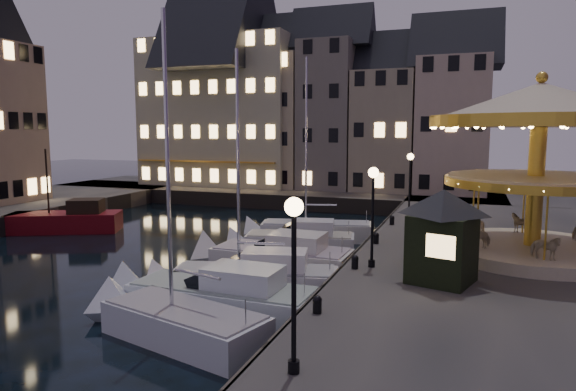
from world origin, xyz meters
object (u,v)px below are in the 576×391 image
at_px(motorboat_e, 293,242).
at_px(ticket_kiosk, 443,220).
at_px(carousel, 539,136).
at_px(motorboat_a, 173,322).
at_px(red_fishing_boat, 67,221).
at_px(motorboat_b, 214,297).
at_px(streetlamp_c, 410,175).
at_px(bollard_b, 355,261).
at_px(streetlamp_b, 373,202).
at_px(motorboat_f, 308,231).
at_px(bollard_a, 317,304).
at_px(bollard_d, 392,220).
at_px(streetlamp_a, 294,260).
at_px(motorboat_d, 274,257).
at_px(bollard_c, 376,238).
at_px(motorboat_c, 246,279).

xyz_separation_m(motorboat_e, ticket_kiosk, (8.47, -7.43, 3.03)).
bearing_deg(carousel, motorboat_a, -137.98).
bearing_deg(red_fishing_boat, motorboat_b, -32.54).
distance_m(motorboat_a, ticket_kiosk, 10.36).
distance_m(carousel, ticket_kiosk, 7.35).
relative_size(streetlamp_c, ticket_kiosk, 1.05).
bearing_deg(bollard_b, motorboat_b, -143.68).
relative_size(streetlamp_b, bollard_b, 7.32).
bearing_deg(streetlamp_c, motorboat_f, -149.44).
xyz_separation_m(motorboat_b, red_fishing_boat, (-17.13, 10.93, 0.05)).
bearing_deg(red_fishing_boat, streetlamp_b, -17.26).
bearing_deg(streetlamp_c, streetlamp_b, -90.00).
relative_size(bollard_a, motorboat_b, 0.07).
bearing_deg(motorboat_b, streetlamp_b, 36.73).
xyz_separation_m(streetlamp_b, motorboat_e, (-5.62, 6.17, -3.38)).
xyz_separation_m(carousel, ticket_kiosk, (-3.66, -5.61, -3.04)).
bearing_deg(bollard_a, motorboat_e, 112.42).
bearing_deg(streetlamp_b, ticket_kiosk, -23.90).
height_order(bollard_d, motorboat_e, motorboat_e).
relative_size(streetlamp_a, bollard_b, 7.32).
xyz_separation_m(streetlamp_b, ticket_kiosk, (2.85, -1.26, -0.35)).
xyz_separation_m(streetlamp_c, motorboat_b, (-5.30, -17.46, -3.37)).
distance_m(bollard_a, motorboat_d, 9.87).
relative_size(bollard_a, bollard_c, 1.00).
bearing_deg(streetlamp_a, streetlamp_b, 90.00).
bearing_deg(motorboat_a, bollard_b, 50.59).
bearing_deg(motorboat_e, ticket_kiosk, -41.27).
height_order(motorboat_d, carousel, carousel).
bearing_deg(red_fishing_boat, streetlamp_a, -37.11).
bearing_deg(motorboat_c, carousel, 26.70).
height_order(bollard_d, carousel, carousel).
bearing_deg(bollard_d, motorboat_e, -142.68).
xyz_separation_m(motorboat_b, motorboat_c, (0.22, 2.48, 0.03)).
bearing_deg(ticket_kiosk, streetlamp_c, 100.92).
relative_size(streetlamp_a, motorboat_b, 0.50).
relative_size(bollard_a, motorboat_c, 0.05).
height_order(bollard_b, bollard_d, same).
relative_size(motorboat_e, motorboat_f, 0.67).
relative_size(streetlamp_c, bollard_c, 7.32).
height_order(bollard_a, motorboat_a, motorboat_a).
bearing_deg(ticket_kiosk, streetlamp_b, 156.10).
distance_m(bollard_a, motorboat_a, 5.07).
height_order(streetlamp_c, motorboat_e, streetlamp_c).
bearing_deg(motorboat_f, motorboat_c, -85.74).
height_order(motorboat_a, motorboat_d, motorboat_a).
relative_size(streetlamp_c, motorboat_d, 0.53).
bearing_deg(streetlamp_a, motorboat_b, 131.26).
bearing_deg(ticket_kiosk, red_fishing_boat, 161.96).
distance_m(bollard_c, motorboat_e, 5.38).
relative_size(streetlamp_b, streetlamp_c, 1.00).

